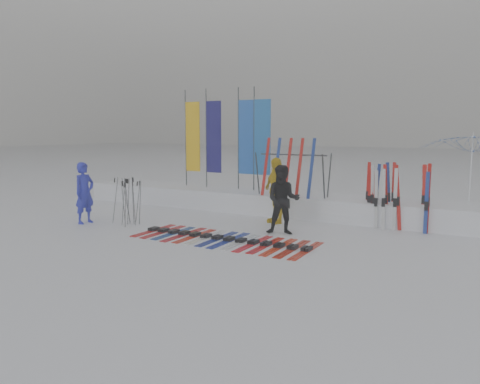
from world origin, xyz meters
The scene contains 11 objects.
ground centered at (0.00, 0.00, 0.00)m, with size 120.00×120.00×0.00m, color white.
snow_bank centered at (0.00, 4.60, 0.30)m, with size 14.00×1.60×0.60m, color white.
person_blue centered at (-4.00, 0.64, 0.82)m, with size 0.59×0.39×1.63m, color #2127C2.
person_black centered at (1.16, 1.97, 0.83)m, with size 0.81×0.63×1.66m, color black.
person_yellow centered at (0.44, 3.14, 0.88)m, with size 1.03×0.43×1.76m, color yellow.
tent_canopy centered at (4.92, 5.84, 1.22)m, with size 2.67×2.72×2.45m, color white.
ski_row centered at (0.24, 0.76, 0.03)m, with size 4.19×1.69×0.07m.
pole_cluster centered at (-2.88, 1.09, 0.60)m, with size 0.87×0.62×1.24m.
feather_flags centered at (-2.07, 4.83, 2.24)m, with size 3.21×0.15×3.20m.
ski_rack centered at (0.47, 4.20, 1.38)m, with size 2.04×0.80×1.23m.
upright_skis centered at (3.27, 4.10, 0.79)m, with size 1.69×1.08×1.69m.
Camera 1 is at (5.60, -8.12, 2.48)m, focal length 35.00 mm.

